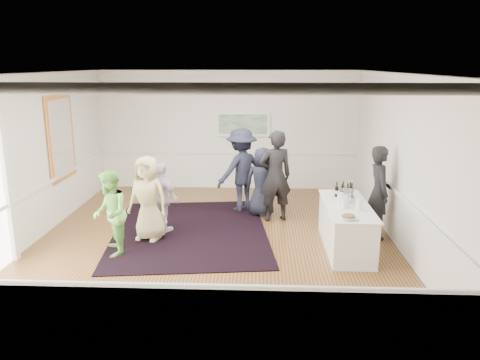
{
  "coord_description": "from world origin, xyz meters",
  "views": [
    {
      "loc": [
        0.88,
        -8.58,
        3.37
      ],
      "look_at": [
        0.49,
        0.2,
        1.17
      ],
      "focal_mm": 35.0,
      "sensor_mm": 36.0,
      "label": 1
    }
  ],
  "objects_px": {
    "guest_green": "(110,213)",
    "guest_dark_b": "(275,176)",
    "serving_table": "(346,226)",
    "bartender": "(379,192)",
    "guest_tan": "(148,198)",
    "guest_dark_a": "(241,170)",
    "ice_bucket": "(346,196)",
    "guest_lilac": "(162,198)",
    "nut_bowl": "(349,217)",
    "guest_navy": "(262,182)"
  },
  "relations": [
    {
      "from": "guest_green",
      "to": "guest_dark_b",
      "type": "bearing_deg",
      "value": 106.12
    },
    {
      "from": "guest_tan",
      "to": "guest_dark_b",
      "type": "distance_m",
      "value": 2.8
    },
    {
      "from": "guest_dark_b",
      "to": "nut_bowl",
      "type": "xyz_separation_m",
      "value": [
        1.15,
        -2.4,
        -0.11
      ]
    },
    {
      "from": "guest_navy",
      "to": "guest_green",
      "type": "bearing_deg",
      "value": 52.58
    },
    {
      "from": "guest_green",
      "to": "guest_navy",
      "type": "distance_m",
      "value": 3.61
    },
    {
      "from": "guest_dark_a",
      "to": "guest_tan",
      "type": "bearing_deg",
      "value": 11.27
    },
    {
      "from": "guest_lilac",
      "to": "ice_bucket",
      "type": "xyz_separation_m",
      "value": [
        3.58,
        -0.56,
        0.25
      ]
    },
    {
      "from": "guest_navy",
      "to": "ice_bucket",
      "type": "height_order",
      "value": "guest_navy"
    },
    {
      "from": "guest_green",
      "to": "guest_navy",
      "type": "bearing_deg",
      "value": 113.19
    },
    {
      "from": "guest_green",
      "to": "ice_bucket",
      "type": "distance_m",
      "value": 4.31
    },
    {
      "from": "bartender",
      "to": "nut_bowl",
      "type": "height_order",
      "value": "bartender"
    },
    {
      "from": "nut_bowl",
      "to": "guest_dark_a",
      "type": "bearing_deg",
      "value": 121.56
    },
    {
      "from": "bartender",
      "to": "guest_dark_b",
      "type": "relative_size",
      "value": 0.92
    },
    {
      "from": "guest_dark_a",
      "to": "guest_dark_b",
      "type": "height_order",
      "value": "guest_dark_b"
    },
    {
      "from": "guest_tan",
      "to": "guest_green",
      "type": "relative_size",
      "value": 1.07
    },
    {
      "from": "ice_bucket",
      "to": "guest_lilac",
      "type": "bearing_deg",
      "value": 171.09
    },
    {
      "from": "serving_table",
      "to": "nut_bowl",
      "type": "relative_size",
      "value": 7.7
    },
    {
      "from": "serving_table",
      "to": "ice_bucket",
      "type": "xyz_separation_m",
      "value": [
        0.0,
        0.18,
        0.54
      ]
    },
    {
      "from": "guest_dark_b",
      "to": "ice_bucket",
      "type": "xyz_separation_m",
      "value": [
        1.28,
        -1.39,
        -0.03
      ]
    },
    {
      "from": "guest_tan",
      "to": "ice_bucket",
      "type": "distance_m",
      "value": 3.77
    },
    {
      "from": "guest_lilac",
      "to": "guest_navy",
      "type": "distance_m",
      "value": 2.34
    },
    {
      "from": "ice_bucket",
      "to": "guest_navy",
      "type": "bearing_deg",
      "value": 131.85
    },
    {
      "from": "serving_table",
      "to": "nut_bowl",
      "type": "bearing_deg",
      "value": -98.38
    },
    {
      "from": "guest_green",
      "to": "guest_dark_a",
      "type": "xyz_separation_m",
      "value": [
        2.22,
        2.75,
        0.19
      ]
    },
    {
      "from": "nut_bowl",
      "to": "serving_table",
      "type": "bearing_deg",
      "value": 81.62
    },
    {
      "from": "guest_green",
      "to": "guest_tan",
      "type": "bearing_deg",
      "value": 129.3
    },
    {
      "from": "bartender",
      "to": "ice_bucket",
      "type": "xyz_separation_m",
      "value": [
        -0.72,
        -0.46,
        0.05
      ]
    },
    {
      "from": "guest_navy",
      "to": "nut_bowl",
      "type": "bearing_deg",
      "value": 128.69
    },
    {
      "from": "guest_dark_b",
      "to": "nut_bowl",
      "type": "height_order",
      "value": "guest_dark_b"
    },
    {
      "from": "guest_lilac",
      "to": "guest_dark_b",
      "type": "bearing_deg",
      "value": -126.17
    },
    {
      "from": "guest_navy",
      "to": "nut_bowl",
      "type": "xyz_separation_m",
      "value": [
        1.43,
        -2.75,
        0.11
      ]
    },
    {
      "from": "serving_table",
      "to": "bartender",
      "type": "distance_m",
      "value": 1.08
    },
    {
      "from": "guest_tan",
      "to": "guest_dark_a",
      "type": "distance_m",
      "value": 2.63
    },
    {
      "from": "guest_lilac",
      "to": "guest_dark_b",
      "type": "distance_m",
      "value": 2.47
    },
    {
      "from": "serving_table",
      "to": "guest_lilac",
      "type": "xyz_separation_m",
      "value": [
        -3.58,
        0.74,
        0.29
      ]
    },
    {
      "from": "guest_dark_b",
      "to": "ice_bucket",
      "type": "distance_m",
      "value": 1.89
    },
    {
      "from": "serving_table",
      "to": "bartender",
      "type": "bearing_deg",
      "value": 41.24
    },
    {
      "from": "ice_bucket",
      "to": "nut_bowl",
      "type": "xyz_separation_m",
      "value": [
        -0.12,
        -1.01,
        -0.08
      ]
    },
    {
      "from": "guest_dark_b",
      "to": "guest_navy",
      "type": "height_order",
      "value": "guest_dark_b"
    },
    {
      "from": "guest_dark_b",
      "to": "guest_green",
      "type": "bearing_deg",
      "value": 17.44
    },
    {
      "from": "serving_table",
      "to": "nut_bowl",
      "type": "height_order",
      "value": "nut_bowl"
    },
    {
      "from": "guest_tan",
      "to": "guest_navy",
      "type": "height_order",
      "value": "guest_tan"
    },
    {
      "from": "guest_green",
      "to": "ice_bucket",
      "type": "height_order",
      "value": "guest_green"
    },
    {
      "from": "guest_dark_a",
      "to": "guest_dark_b",
      "type": "bearing_deg",
      "value": 99.54
    },
    {
      "from": "bartender",
      "to": "guest_lilac",
      "type": "bearing_deg",
      "value": 86.34
    },
    {
      "from": "ice_bucket",
      "to": "nut_bowl",
      "type": "height_order",
      "value": "ice_bucket"
    },
    {
      "from": "serving_table",
      "to": "guest_lilac",
      "type": "bearing_deg",
      "value": 168.36
    },
    {
      "from": "serving_table",
      "to": "guest_green",
      "type": "relative_size",
      "value": 1.35
    },
    {
      "from": "guest_tan",
      "to": "guest_lilac",
      "type": "bearing_deg",
      "value": 82.96
    },
    {
      "from": "guest_lilac",
      "to": "guest_dark_a",
      "type": "bearing_deg",
      "value": -101.04
    }
  ]
}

